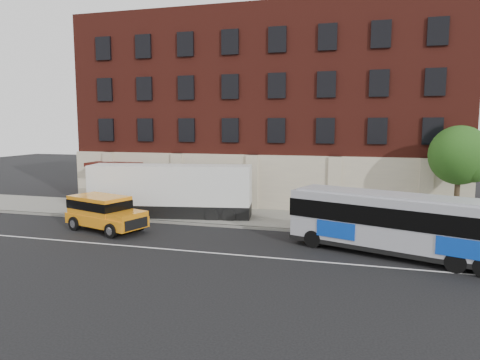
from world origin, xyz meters
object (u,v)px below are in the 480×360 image
(shipping_container, at_px, (171,192))
(city_bus, at_px, (403,223))
(street_tree, at_px, (460,158))
(sign_pole, at_px, (110,198))
(yellow_suv, at_px, (103,211))

(shipping_container, bearing_deg, city_bus, -19.61)
(street_tree, bearing_deg, sign_pole, -171.39)
(city_bus, bearing_deg, street_tree, 62.44)
(street_tree, distance_m, shipping_container, 18.54)
(yellow_suv, bearing_deg, sign_pole, 114.34)
(sign_pole, height_order, shipping_container, shipping_container)
(street_tree, xyz_separation_m, yellow_suv, (-20.74, -6.21, -3.21))
(city_bus, xyz_separation_m, yellow_suv, (-17.05, 0.86, -0.49))
(sign_pole, bearing_deg, street_tree, 8.61)
(street_tree, distance_m, yellow_suv, 21.89)
(sign_pole, xyz_separation_m, city_bus, (18.35, -3.74, 0.23))
(street_tree, relative_size, shipping_container, 0.55)
(sign_pole, height_order, street_tree, street_tree)
(sign_pole, bearing_deg, yellow_suv, -65.66)
(sign_pole, relative_size, shipping_container, 0.22)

